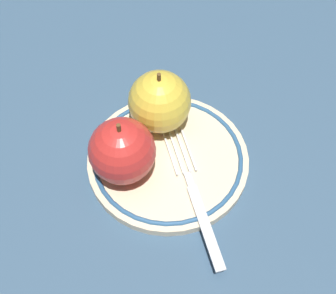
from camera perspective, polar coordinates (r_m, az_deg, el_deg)
The scene contains 5 objects.
ground_plane at distance 0.59m, azimuth 0.77°, elevation -3.07°, with size 2.00×2.00×0.00m, color #344F6A.
plate at distance 0.59m, azimuth 0.00°, elevation -1.50°, with size 0.20×0.20×0.01m.
apple_red_whole at distance 0.58m, azimuth -1.04°, elevation 5.54°, with size 0.08×0.08×0.09m.
apple_second_whole at distance 0.54m, azimuth -5.62°, elevation -0.48°, with size 0.08×0.08×0.09m.
fork at distance 0.55m, azimuth 3.36°, elevation -6.16°, with size 0.14×0.16×0.00m.
Camera 1 is at (-0.12, 0.28, 0.50)m, focal length 50.00 mm.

